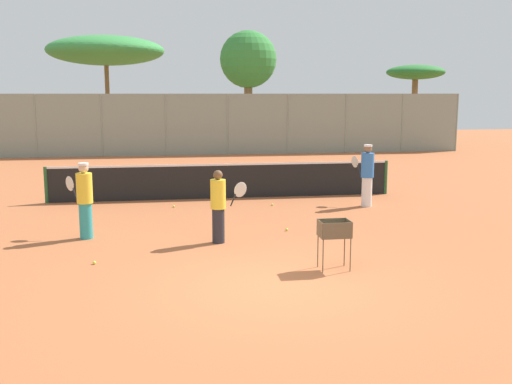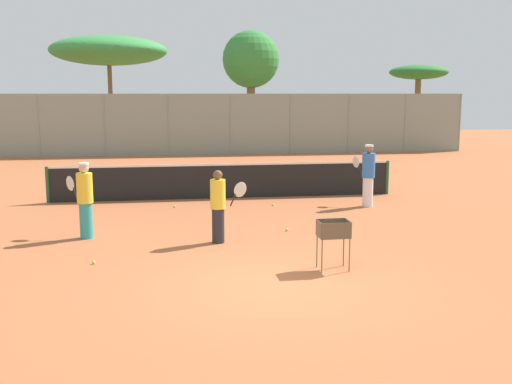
{
  "view_description": "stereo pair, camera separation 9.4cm",
  "coord_description": "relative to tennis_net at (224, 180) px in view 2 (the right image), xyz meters",
  "views": [
    {
      "loc": [
        -1.84,
        -9.41,
        3.19
      ],
      "look_at": [
        0.23,
        3.64,
        1.0
      ],
      "focal_mm": 42.0,
      "sensor_mm": 36.0,
      "label": 1
    },
    {
      "loc": [
        -1.75,
        -9.42,
        3.19
      ],
      "look_at": [
        0.23,
        3.64,
        1.0
      ],
      "focal_mm": 42.0,
      "sensor_mm": 36.0,
      "label": 2
    }
  ],
  "objects": [
    {
      "name": "tennis_ball_4",
      "position": [
        -0.55,
        -3.02,
        -0.53
      ],
      "size": [
        0.07,
        0.07,
        0.07
      ],
      "primitive_type": "sphere",
      "color": "#D1E54C",
      "rests_on": "ground_plane"
    },
    {
      "name": "back_fence",
      "position": [
        0.0,
        13.14,
        1.02
      ],
      "size": [
        28.81,
        0.08,
        3.16
      ],
      "color": "gray",
      "rests_on": "ground_plane"
    },
    {
      "name": "tennis_ball_2",
      "position": [
        1.25,
        -1.47,
        -0.53
      ],
      "size": [
        0.07,
        0.07,
        0.07
      ],
      "primitive_type": "sphere",
      "color": "#D1E54C",
      "rests_on": "ground_plane"
    },
    {
      "name": "tree_2",
      "position": [
        3.06,
        15.67,
        4.4
      ],
      "size": [
        3.16,
        3.16,
        6.62
      ],
      "color": "brown",
      "rests_on": "ground_plane"
    },
    {
      "name": "tennis_ball_3",
      "position": [
        -1.54,
        -1.28,
        -0.53
      ],
      "size": [
        0.07,
        0.07,
        0.07
      ],
      "primitive_type": "sphere",
      "color": "#D1E54C",
      "rests_on": "ground_plane"
    },
    {
      "name": "player_white_outfit",
      "position": [
        -0.66,
        -5.48,
        0.26
      ],
      "size": [
        0.86,
        0.37,
        1.58
      ],
      "rotation": [
        0.0,
        0.0,
        0.27
      ],
      "color": "#26262D",
      "rests_on": "ground_plane"
    },
    {
      "name": "tennis_ball_0",
      "position": [
        1.01,
        -4.63,
        -0.53
      ],
      "size": [
        0.07,
        0.07,
        0.07
      ],
      "primitive_type": "sphere",
      "color": "#D1E54C",
      "rests_on": "ground_plane"
    },
    {
      "name": "tennis_net",
      "position": [
        0.0,
        0.0,
        0.0
      ],
      "size": [
        10.51,
        0.1,
        1.07
      ],
      "color": "#26592D",
      "rests_on": "ground_plane"
    },
    {
      "name": "parked_car",
      "position": [
        5.4,
        18.07,
        0.1
      ],
      "size": [
        4.2,
        1.7,
        1.6
      ],
      "color": "#B2B7BC",
      "rests_on": "ground_plane"
    },
    {
      "name": "ball_cart",
      "position": [
        1.23,
        -7.79,
        0.12
      ],
      "size": [
        0.56,
        0.41,
        0.91
      ],
      "color": "brown",
      "rests_on": "ground_plane"
    },
    {
      "name": "player_yellow_shirt",
      "position": [
        3.89,
        -1.94,
        0.35
      ],
      "size": [
        0.48,
        0.87,
        1.76
      ],
      "rotation": [
        0.0,
        0.0,
        1.97
      ],
      "color": "white",
      "rests_on": "ground_plane"
    },
    {
      "name": "tree_0",
      "position": [
        13.61,
        17.2,
        3.78
      ],
      "size": [
        3.53,
        3.53,
        4.89
      ],
      "color": "brown",
      "rests_on": "ground_plane"
    },
    {
      "name": "tree_1",
      "position": [
        -4.92,
        18.76,
        5.06
      ],
      "size": [
        6.79,
        6.79,
        6.48
      ],
      "color": "brown",
      "rests_on": "ground_plane"
    },
    {
      "name": "player_red_cap",
      "position": [
        -3.54,
        -4.64,
        0.32
      ],
      "size": [
        0.68,
        0.72,
        1.69
      ],
      "rotation": [
        0.0,
        0.0,
        2.32
      ],
      "color": "teal",
      "rests_on": "ground_plane"
    },
    {
      "name": "ground_plane",
      "position": [
        0.0,
        -8.61,
        -0.56
      ],
      "size": [
        80.0,
        80.0,
        0.0
      ],
      "primitive_type": "plane",
      "color": "#B26038"
    },
    {
      "name": "tennis_ball_1",
      "position": [
        -3.15,
        -6.77,
        -0.53
      ],
      "size": [
        0.07,
        0.07,
        0.07
      ],
      "primitive_type": "sphere",
      "color": "#D1E54C",
      "rests_on": "ground_plane"
    }
  ]
}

